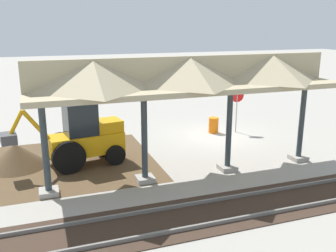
# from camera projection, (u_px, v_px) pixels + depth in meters

# --- Properties ---
(ground_plane) EXTENTS (120.00, 120.00, 0.00)m
(ground_plane) POSITION_uv_depth(u_px,v_px,m) (215.00, 136.00, 20.94)
(ground_plane) COLOR #9E998E
(dirt_work_zone) EXTENTS (8.99, 7.00, 0.01)m
(dirt_work_zone) POSITION_uv_depth(u_px,v_px,m) (53.00, 165.00, 16.67)
(dirt_work_zone) COLOR brown
(dirt_work_zone) RESTS_ON ground
(platform_canopy) EXTENTS (12.24, 3.20, 4.90)m
(platform_canopy) POSITION_uv_depth(u_px,v_px,m) (189.00, 75.00, 14.45)
(platform_canopy) COLOR #9E998E
(platform_canopy) RESTS_ON ground
(rail_tracks) EXTENTS (60.00, 2.58, 0.15)m
(rail_tracks) POSITION_uv_depth(u_px,v_px,m) (311.00, 195.00, 13.68)
(rail_tracks) COLOR slate
(rail_tracks) RESTS_ON ground
(stop_sign) EXTENTS (0.75, 0.19, 2.54)m
(stop_sign) POSITION_uv_depth(u_px,v_px,m) (237.00, 101.00, 21.27)
(stop_sign) COLOR gray
(stop_sign) RESTS_ON ground
(backhoe) EXTENTS (5.14, 2.13, 2.82)m
(backhoe) POSITION_uv_depth(u_px,v_px,m) (83.00, 137.00, 16.42)
(backhoe) COLOR orange
(backhoe) RESTS_ON ground
(dirt_mound) EXTENTS (5.33, 5.33, 2.11)m
(dirt_mound) POSITION_uv_depth(u_px,v_px,m) (17.00, 166.00, 16.52)
(dirt_mound) COLOR brown
(dirt_mound) RESTS_ON ground
(traffic_barrel) EXTENTS (0.56, 0.56, 0.90)m
(traffic_barrel) POSITION_uv_depth(u_px,v_px,m) (214.00, 125.00, 21.52)
(traffic_barrel) COLOR orange
(traffic_barrel) RESTS_ON ground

